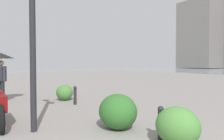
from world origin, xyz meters
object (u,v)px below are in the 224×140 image
Objects in this scene: lamppost at (32,18)px; bollard_mid at (75,95)px; pedestrian at (1,63)px; bollard_near at (161,122)px.

bollard_mid is (2.35, -2.14, -2.29)m from lamppost.
lamppost is 3.92m from bollard_mid.
bollard_mid is (-2.18, -2.28, -1.22)m from pedestrian.
lamppost reaches higher than bollard_mid.
lamppost is at bearing 45.53° from bollard_near.
lamppost reaches higher than pedestrian.
bollard_mid is at bearing -0.66° from bollard_near.
pedestrian is (4.53, 0.14, -1.07)m from lamppost.
pedestrian is at bearing 46.27° from bollard_mid.
bollard_mid is at bearing -133.73° from pedestrian.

